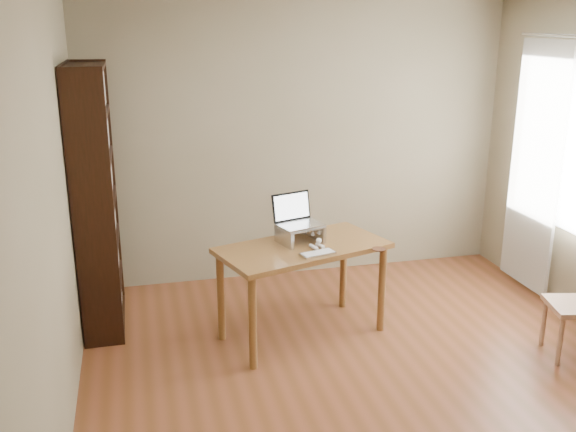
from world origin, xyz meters
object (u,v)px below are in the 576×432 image
at_px(desk, 303,259).
at_px(cat, 304,233).
at_px(keyboard, 318,253).
at_px(bookshelf, 96,200).
at_px(laptop, 298,216).

bearing_deg(desk, cat, 52.64).
xyz_separation_m(desk, keyboard, (0.05, -0.22, 0.12)).
xyz_separation_m(bookshelf, cat, (1.56, -0.50, -0.24)).
xyz_separation_m(bookshelf, laptop, (1.52, -0.47, -0.11)).
bearing_deg(desk, keyboard, -93.36).
distance_m(desk, laptop, 0.33).
relative_size(bookshelf, keyboard, 7.51).
xyz_separation_m(laptop, keyboard, (0.05, -0.36, -0.18)).
bearing_deg(bookshelf, cat, -17.62).
bearing_deg(keyboard, bookshelf, 137.88).
xyz_separation_m(bookshelf, desk, (1.52, -0.61, -0.41)).
xyz_separation_m(keyboard, cat, (-0.01, 0.33, 0.05)).
distance_m(keyboard, cat, 0.34).
relative_size(bookshelf, desk, 1.48).
height_order(keyboard, cat, cat).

